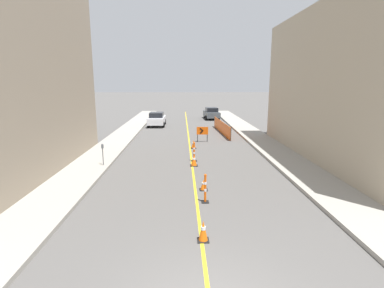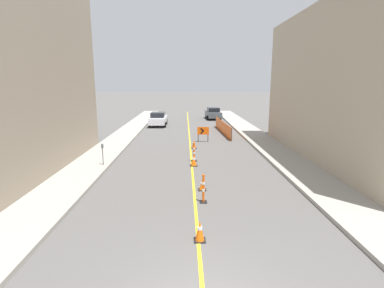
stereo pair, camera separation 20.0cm
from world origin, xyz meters
name	(u,v)px [view 1 (the left image)]	position (x,y,z in m)	size (l,w,h in m)	color
lane_stripe	(188,135)	(0.00, 22.90, 0.00)	(0.12, 45.80, 0.01)	gold
sidewalk_left	(124,134)	(-6.15, 22.90, 0.09)	(2.46, 45.80, 0.17)	#9E998E
sidewalk_right	(251,133)	(6.15, 22.90, 0.09)	(2.46, 45.80, 0.17)	#9E998E
building_facade_right	(357,85)	(10.38, 13.10, 4.81)	(6.00, 17.45, 9.63)	tan
traffic_cone_nearest	(203,231)	(0.05, 3.08, 0.34)	(0.37, 0.37, 0.69)	black
traffic_cone_second	(204,185)	(0.39, 7.69, 0.25)	(0.38, 0.38, 0.52)	black
traffic_cone_third	(194,160)	(0.11, 11.87, 0.35)	(0.45, 0.45, 0.70)	black
traffic_cone_fourth	(193,144)	(0.27, 16.81, 0.31)	(0.42, 0.42, 0.62)	black
delineator_post_front	(205,190)	(0.35, 6.21, 0.55)	(0.31, 0.31, 1.25)	black
delineator_post_rear	(194,153)	(0.16, 12.96, 0.55)	(0.36, 0.36, 1.26)	black
arrow_barricade_primary	(202,131)	(1.12, 19.29, 0.90)	(0.97, 0.10, 1.29)	#EF560C
safety_mesh_fence	(222,127)	(3.36, 23.85, 0.58)	(0.50, 8.80, 1.17)	#EF560C
parked_car_curb_near	(157,119)	(-3.53, 29.02, 0.80)	(1.94, 4.34, 1.59)	silver
parked_car_curb_mid	(211,113)	(3.48, 35.46, 0.80)	(2.05, 4.40, 1.59)	#474C51
parking_meter_near_curb	(103,150)	(-5.27, 11.59, 1.09)	(0.12, 0.11, 1.30)	#4C4C51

